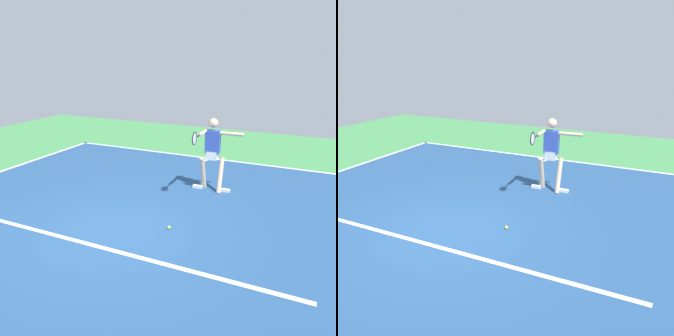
{
  "view_description": "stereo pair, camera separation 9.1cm",
  "coord_description": "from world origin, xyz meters",
  "views": [
    {
      "loc": [
        -3.67,
        5.22,
        3.22
      ],
      "look_at": [
        -0.5,
        -1.42,
        0.9
      ],
      "focal_mm": 39.12,
      "sensor_mm": 36.0,
      "label": 1
    },
    {
      "loc": [
        -3.75,
        5.18,
        3.22
      ],
      "look_at": [
        -0.5,
        -1.42,
        0.9
      ],
      "focal_mm": 39.12,
      "sensor_mm": 36.0,
      "label": 2
    }
  ],
  "objects": [
    {
      "name": "ground_plane",
      "position": [
        0.0,
        0.0,
        0.0
      ],
      "size": [
        20.39,
        20.39,
        0.0
      ],
      "primitive_type": "plane",
      "color": "#428E4C"
    },
    {
      "name": "court_surface",
      "position": [
        0.0,
        0.0,
        0.0
      ],
      "size": [
        9.84,
        11.06,
        0.0
      ],
      "primitive_type": "cube",
      "color": "navy",
      "rests_on": "ground_plane"
    },
    {
      "name": "court_line_baseline_near",
      "position": [
        0.0,
        -5.48,
        0.0
      ],
      "size": [
        9.84,
        0.1,
        0.01
      ],
      "primitive_type": "cube",
      "color": "white",
      "rests_on": "ground_plane"
    },
    {
      "name": "court_line_service",
      "position": [
        0.0,
        0.64,
        0.0
      ],
      "size": [
        7.38,
        0.1,
        0.01
      ],
      "primitive_type": "cube",
      "color": "white",
      "rests_on": "ground_plane"
    },
    {
      "name": "court_line_centre_mark",
      "position": [
        0.0,
        -5.28,
        0.0
      ],
      "size": [
        0.1,
        0.3,
        0.01
      ],
      "primitive_type": "cube",
      "color": "white",
      "rests_on": "ground_plane"
    },
    {
      "name": "tennis_player",
      "position": [
        -1.0,
        -2.8,
        1.02
      ],
      "size": [
        1.19,
        1.26,
        1.79
      ],
      "rotation": [
        0.0,
        0.0,
        0.06
      ],
      "color": "beige",
      "rests_on": "ground_plane"
    },
    {
      "name": "tennis_ball_centre_court",
      "position": [
        -0.96,
        -0.5,
        0.03
      ],
      "size": [
        0.07,
        0.07,
        0.07
      ],
      "primitive_type": "sphere",
      "color": "#CCE033",
      "rests_on": "ground_plane"
    }
  ]
}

